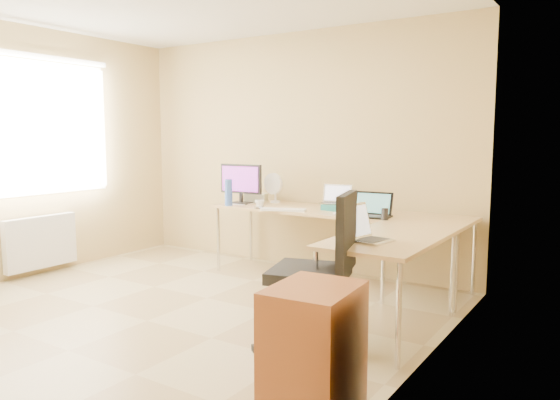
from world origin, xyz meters
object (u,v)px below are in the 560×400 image
Objects in this scene: laptop_black at (370,205)px; laptop_return at (370,227)px; water_bottle at (229,192)px; desk_return at (390,284)px; mug at (260,204)px; desk_fan at (275,189)px; office_chair at (309,278)px; monitor at (241,184)px; cabinet at (313,353)px; laptop_center at (335,194)px; keyboard at (283,210)px; desk_main at (335,246)px.

laptop_black is 1.15m from laptop_return.
laptop_black is at bearing 3.26° from water_bottle.
mug is at bearing 157.48° from desk_return.
laptop_return is (0.46, -1.05, -0.01)m from laptop_black.
office_chair reaches higher than desk_fan.
monitor is 2.37m from laptop_return.
desk_fan is 0.43× the size of cabinet.
monitor is 3.30m from cabinet.
desk_return is 0.71m from office_chair.
water_bottle is 0.89× the size of laptop_return.
office_chair is at bearing -45.11° from monitor.
laptop_black is at bearing 33.70° from laptop_return.
laptop_black is at bearing -40.35° from laptop_center.
desk_fan reaches higher than desk_return.
cabinet is at bearing -74.77° from keyboard.
desk_fan is at bearing 60.57° from laptop_return.
desk_main is at bearing 110.84° from cabinet.
desk_return is 3.59× the size of laptop_black.
laptop_center is 1.14m from water_bottle.
monitor is 0.46× the size of office_chair.
mug is 2.84m from cabinet.
monitor is 1.40× the size of laptop_black.
keyboard is (-0.38, -0.39, -0.14)m from laptop_center.
laptop_return reaches higher than cabinet.
office_chair is at bearing -68.62° from desk_main.
laptop_black reaches higher than desk_return.
monitor is 2.37m from office_chair.
laptop_black reaches higher than cabinet.
laptop_black is (0.51, -0.30, -0.04)m from laptop_center.
laptop_return is at bearing -33.37° from desk_fan.
desk_main reaches higher than cabinet.
cabinet is (1.99, -2.61, -0.52)m from desk_fan.
mug is 0.09× the size of office_chair.
laptop_center reaches higher than mug.
desk_main is 8.90× the size of laptop_center.
mug is at bearing -179.79° from laptop_black.
monitor reaches higher than desk_main.
keyboard is 1.49× the size of desk_fan.
laptop_center is 0.67× the size of keyboard.
water_bottle is at bearing 179.09° from laptop_black.
desk_main is 1.63m from laptop_return.
monitor is 1.70× the size of desk_fan.
cabinet is (0.15, -1.41, -0.01)m from desk_return.
desk_return is at bearing 44.89° from office_chair.
desk_fan is (-0.43, 0.50, 0.14)m from keyboard.
water_bottle is at bearing -170.63° from laptop_center.
desk_return is 4.11× the size of laptop_return.
keyboard is 2.66m from cabinet.
water_bottle reaches higher than laptop_center.
keyboard is 0.40× the size of office_chair.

